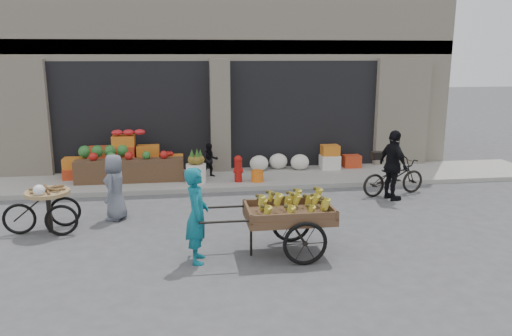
{
  "coord_description": "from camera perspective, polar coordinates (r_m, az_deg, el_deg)",
  "views": [
    {
      "loc": [
        -0.98,
        -9.14,
        3.43
      ],
      "look_at": [
        0.44,
        0.86,
        1.1
      ],
      "focal_mm": 35.0,
      "sensor_mm": 36.0,
      "label": 1
    }
  ],
  "objects": [
    {
      "name": "fruit_display",
      "position": [
        13.88,
        -14.14,
        1.13
      ],
      "size": [
        3.1,
        1.12,
        1.24
      ],
      "color": "#BE381A",
      "rests_on": "sidewalk"
    },
    {
      "name": "seated_person",
      "position": [
        13.65,
        -5.27,
        0.9
      ],
      "size": [
        0.51,
        0.43,
        0.93
      ],
      "primitive_type": "imported",
      "rotation": [
        0.0,
        0.0,
        0.17
      ],
      "color": "black",
      "rests_on": "sidewalk"
    },
    {
      "name": "orange_bucket",
      "position": [
        13.16,
        0.15,
        -0.91
      ],
      "size": [
        0.32,
        0.32,
        0.3
      ],
      "primitive_type": "cylinder",
      "color": "orange",
      "rests_on": "sidewalk"
    },
    {
      "name": "fire_hydrant",
      "position": [
        13.09,
        -2.05,
        0.06
      ],
      "size": [
        0.22,
        0.22,
        0.71
      ],
      "color": "#A5140F",
      "rests_on": "sidewalk"
    },
    {
      "name": "pineapple_bin",
      "position": [
        13.1,
        -6.86,
        -0.61
      ],
      "size": [
        0.52,
        0.52,
        0.5
      ],
      "primitive_type": "cylinder",
      "color": "silver",
      "rests_on": "sidewalk"
    },
    {
      "name": "tricycle_cart",
      "position": [
        10.51,
        -22.66,
        -3.85
      ],
      "size": [
        1.45,
        0.92,
        0.95
      ],
      "rotation": [
        0.0,
        0.0,
        0.1
      ],
      "color": "#9E7F51",
      "rests_on": "ground"
    },
    {
      "name": "ground",
      "position": [
        9.81,
        -1.85,
        -7.48
      ],
      "size": [
        80.0,
        80.0,
        0.0
      ],
      "primitive_type": "plane",
      "color": "#424244",
      "rests_on": "ground"
    },
    {
      "name": "building",
      "position": [
        17.2,
        -4.95,
        12.74
      ],
      "size": [
        14.0,
        6.45,
        7.0
      ],
      "color": "beige",
      "rests_on": "ground"
    },
    {
      "name": "banana_cart",
      "position": [
        8.63,
        3.42,
        -4.96
      ],
      "size": [
        2.55,
        1.13,
        1.06
      ],
      "rotation": [
        0.0,
        0.0,
        0.01
      ],
      "color": "brown",
      "rests_on": "ground"
    },
    {
      "name": "vendor_woman",
      "position": [
        8.34,
        -6.77,
        -5.38
      ],
      "size": [
        0.41,
        0.61,
        1.63
      ],
      "primitive_type": "imported",
      "rotation": [
        0.0,
        0.0,
        1.53
      ],
      "color": "#0E6072",
      "rests_on": "ground"
    },
    {
      "name": "bicycle",
      "position": [
        12.75,
        15.43,
        -1.0
      ],
      "size": [
        1.8,
        0.95,
        0.9
      ],
      "primitive_type": "imported",
      "rotation": [
        0.0,
        0.0,
        1.79
      ],
      "color": "black",
      "rests_on": "ground"
    },
    {
      "name": "right_bay_goods",
      "position": [
        14.62,
        6.33,
        0.97
      ],
      "size": [
        3.35,
        0.6,
        0.7
      ],
      "color": "silver",
      "rests_on": "sidewalk"
    },
    {
      "name": "sidewalk",
      "position": [
        13.7,
        -3.74,
        -1.29
      ],
      "size": [
        18.0,
        2.2,
        0.12
      ],
      "primitive_type": "cube",
      "color": "gray",
      "rests_on": "ground"
    },
    {
      "name": "cyclist",
      "position": [
        12.23,
        15.42,
        0.28
      ],
      "size": [
        0.61,
        1.05,
        1.68
      ],
      "primitive_type": "imported",
      "rotation": [
        0.0,
        0.0,
        1.79
      ],
      "color": "black",
      "rests_on": "ground"
    },
    {
      "name": "vendor_grey",
      "position": [
        10.84,
        -15.8,
        -2.12
      ],
      "size": [
        0.59,
        0.77,
        1.4
      ],
      "primitive_type": "imported",
      "rotation": [
        0.0,
        0.0,
        -1.81
      ],
      "color": "slate",
      "rests_on": "ground"
    }
  ]
}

